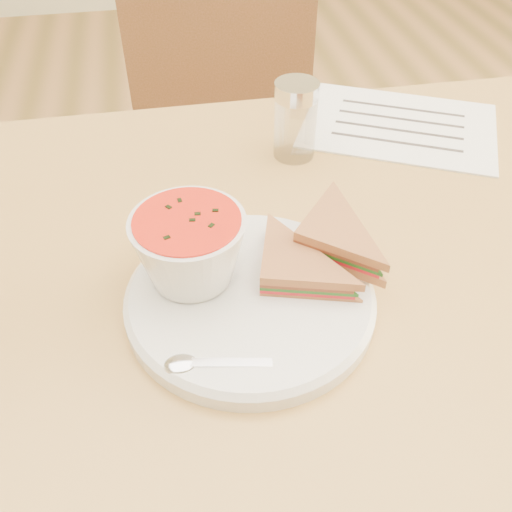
{
  "coord_description": "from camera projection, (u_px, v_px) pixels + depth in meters",
  "views": [
    {
      "loc": [
        -0.15,
        -0.49,
        1.19
      ],
      "look_at": [
        -0.07,
        -0.08,
        0.8
      ],
      "focal_mm": 40.0,
      "sensor_mm": 36.0,
      "label": 1
    }
  ],
  "objects": [
    {
      "name": "sandwich_half_b",
      "position": [
        293.0,
        244.0,
        0.6
      ],
      "size": [
        0.15,
        0.15,
        0.03
      ],
      "primitive_type": null,
      "rotation": [
        0.0,
        0.0,
        -0.69
      ],
      "color": "#B76F40",
      "rests_on": "plate"
    },
    {
      "name": "condiment_shaker",
      "position": [
        295.0,
        120.0,
        0.77
      ],
      "size": [
        0.08,
        0.08,
        0.11
      ],
      "primitive_type": null,
      "rotation": [
        0.0,
        0.0,
        -0.34
      ],
      "color": "silver",
      "rests_on": "dining_table"
    },
    {
      "name": "sandwich_half_a",
      "position": [
        260.0,
        289.0,
        0.57
      ],
      "size": [
        0.13,
        0.13,
        0.03
      ],
      "primitive_type": null,
      "rotation": [
        0.0,
        0.0,
        -0.28
      ],
      "color": "#B76F40",
      "rests_on": "plate"
    },
    {
      "name": "chair_far",
      "position": [
        209.0,
        170.0,
        1.26
      ],
      "size": [
        0.53,
        0.53,
        0.96
      ],
      "primitive_type": null,
      "rotation": [
        0.0,
        0.0,
        2.85
      ],
      "color": "brown",
      "rests_on": "floor"
    },
    {
      "name": "floor",
      "position": [
        283.0,
        509.0,
        1.19
      ],
      "size": [
        5.0,
        6.0,
        0.01
      ],
      "primitive_type": "cube",
      "color": "brown",
      "rests_on": "ground"
    },
    {
      "name": "dining_table",
      "position": [
        290.0,
        410.0,
        0.93
      ],
      "size": [
        1.0,
        0.7,
        0.75
      ],
      "primitive_type": null,
      "color": "#965D2E",
      "rests_on": "floor"
    },
    {
      "name": "plate",
      "position": [
        250.0,
        300.0,
        0.59
      ],
      "size": [
        0.3,
        0.3,
        0.02
      ],
      "primitive_type": null,
      "rotation": [
        0.0,
        0.0,
        -0.16
      ],
      "color": "silver",
      "rests_on": "dining_table"
    },
    {
      "name": "paper_menu",
      "position": [
        399.0,
        125.0,
        0.87
      ],
      "size": [
        0.35,
        0.31,
        0.0
      ],
      "primitive_type": null,
      "rotation": [
        0.0,
        0.0,
        -0.46
      ],
      "color": "white",
      "rests_on": "dining_table"
    },
    {
      "name": "spoon",
      "position": [
        231.0,
        364.0,
        0.52
      ],
      "size": [
        0.16,
        0.06,
        0.01
      ],
      "primitive_type": null,
      "rotation": [
        0.0,
        0.0,
        -0.17
      ],
      "color": "silver",
      "rests_on": "plate"
    },
    {
      "name": "soup_bowl",
      "position": [
        190.0,
        252.0,
        0.58
      ],
      "size": [
        0.13,
        0.13,
        0.08
      ],
      "primitive_type": null,
      "rotation": [
        0.0,
        0.0,
        0.17
      ],
      "color": "silver",
      "rests_on": "plate"
    }
  ]
}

